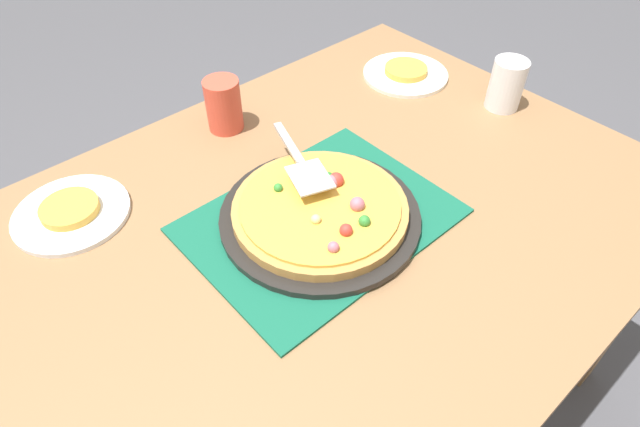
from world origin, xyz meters
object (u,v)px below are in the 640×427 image
Objects in this scene: pizza at (321,208)px; served_slice_right at (69,209)px; plate_far_right at (72,213)px; pizza_server at (301,162)px; plate_near_left at (405,74)px; cup_far at (506,84)px; pizza_pan at (320,216)px; served_slice_left at (406,70)px; cup_near at (224,105)px.

pizza is 0.48m from served_slice_right.
pizza_server reaches higher than plate_far_right.
served_slice_right is at bearing -5.32° from plate_near_left.
pizza_pan is at bearing 0.04° from cup_far.
plate_near_left is at bearing -162.25° from pizza_server.
cup_far is at bearing 105.03° from served_slice_left.
plate_far_right is 2.00× the size of served_slice_left.
pizza_pan is 0.59m from cup_far.
pizza_pan reaches higher than plate_near_left.
plate_near_left is 0.95× the size of pizza_server.
cup_near reaches higher than plate_far_right.
served_slice_left is (-0.52, -0.25, -0.02)m from pizza.
cup_near is 0.66m from cup_far.
cup_near is (-0.39, -0.04, 0.04)m from served_slice_right.
served_slice_left is (-0.52, -0.25, 0.01)m from pizza_pan.
cup_far is (-0.55, 0.37, 0.00)m from cup_near.
cup_far is (-0.59, -0.00, 0.03)m from pizza.
pizza_pan is 0.48m from served_slice_right.
plate_far_right is at bearing -19.41° from cup_far.
cup_far is 0.52× the size of pizza_server.
pizza_pan is at bearing 136.39° from plate_far_right.
pizza_pan is at bearing 70.81° from pizza_server.
served_slice_left is at bearing -90.00° from plate_near_left.
plate_near_left is (-0.52, -0.25, -0.01)m from pizza_pan.
plate_far_right is at bearing -32.12° from pizza_server.
served_slice_right is (0.87, -0.08, 0.01)m from plate_near_left.
served_slice_left is 0.50m from cup_near.
pizza is at bearing 136.47° from plate_far_right.
pizza_server is at bearing -109.19° from pizza_pan.
cup_near is at bearing -96.29° from pizza.
cup_far is (-0.07, 0.25, 0.06)m from plate_near_left.
pizza_pan is 1.15× the size of pizza.
plate_far_right is at bearing -5.32° from plate_near_left.
pizza is at bearing 71.76° from pizza_server.
plate_far_right is at bearing 0.00° from served_slice_right.
cup_far reaches higher than plate_near_left.
pizza is 2.75× the size of cup_near.
pizza_pan is 1.73× the size of plate_near_left.
served_slice_left is at bearing -162.25° from pizza_server.
pizza is 1.43× the size of pizza_server.
plate_far_right is 2.00× the size of served_slice_right.
served_slice_right is at bearing -43.53° from pizza.
pizza_server is at bearing -108.24° from pizza.
pizza_pan is at bearing 136.39° from served_slice_right.
served_slice_left is at bearing 165.66° from cup_near.
pizza_pan reaches higher than plate_far_right.
pizza_server reaches higher than served_slice_left.
pizza_server is at bearing -9.38° from cup_far.
served_slice_right is 0.99m from cup_far.
pizza_server is (-0.03, -0.09, 0.04)m from pizza.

